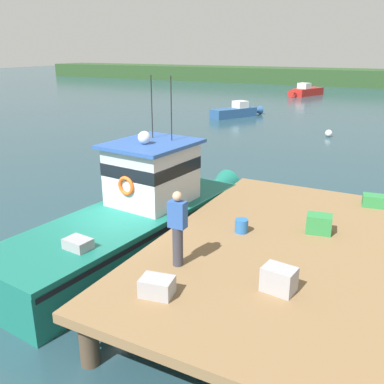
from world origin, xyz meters
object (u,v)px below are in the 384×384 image
crate_stack_near_edge (157,287)px  bait_bucket (242,226)px  deckhand_by_the_boat (178,227)px  crate_single_far (374,201)px  moored_boat_outer_mooring (306,91)px  crate_single_by_cleat (279,279)px  main_fishing_boat (140,214)px  crate_stack_mid_dock (319,224)px  mooring_buoy_spare_mooring (329,133)px  moored_boat_far_right (237,111)px

crate_stack_near_edge → bait_bucket: size_ratio=1.76×
bait_bucket → deckhand_by_the_boat: bearing=-104.6°
crate_single_far → moored_boat_outer_mooring: bearing=106.0°
bait_bucket → deckhand_by_the_boat: size_ratio=0.21×
crate_single_by_cleat → main_fishing_boat: bearing=153.6°
crate_single_far → crate_stack_near_edge: (-3.04, -6.82, 0.00)m
crate_stack_mid_dock → moored_boat_outer_mooring: crate_stack_mid_dock is taller
crate_stack_mid_dock → bait_bucket: size_ratio=1.76×
main_fishing_boat → crate_single_far: size_ratio=16.56×
main_fishing_boat → mooring_buoy_spare_mooring: main_fishing_boat is taller
deckhand_by_the_boat → main_fishing_boat: bearing=137.7°
crate_single_far → deckhand_by_the_boat: size_ratio=0.37×
crate_single_far → deckhand_by_the_boat: (-3.26, -5.65, 0.69)m
mooring_buoy_spare_mooring → crate_single_far: bearing=-75.4°
deckhand_by_the_boat → mooring_buoy_spare_mooring: deckhand_by_the_boat is taller
crate_stack_near_edge → moored_boat_far_right: (-9.64, 27.85, -0.93)m
crate_stack_mid_dock → mooring_buoy_spare_mooring: crate_stack_mid_dock is taller
crate_stack_near_edge → main_fishing_boat: bearing=128.6°
main_fishing_boat → crate_single_far: bearing=29.0°
bait_bucket → crate_single_far: bearing=52.2°
mooring_buoy_spare_mooring → bait_bucket: bearing=-85.7°
moored_boat_outer_mooring → crate_single_far: bearing=-74.0°
main_fishing_boat → crate_stack_near_edge: size_ratio=16.56×
crate_single_by_cleat → deckhand_by_the_boat: (-2.16, -0.01, 0.62)m
crate_single_by_cleat → crate_stack_near_edge: bearing=-148.6°
main_fishing_boat → mooring_buoy_spare_mooring: 19.26m
deckhand_by_the_boat → moored_boat_outer_mooring: bearing=100.2°
bait_bucket → mooring_buoy_spare_mooring: bearing=94.3°
crate_stack_near_edge → moored_boat_far_right: size_ratio=0.12×
deckhand_by_the_boat → crate_single_far: bearing=60.0°
mooring_buoy_spare_mooring → main_fishing_boat: bearing=-95.1°
crate_stack_near_edge → deckhand_by_the_boat: bearing=100.8°
moored_boat_far_right → moored_boat_outer_mooring: bearing=86.6°
crate_stack_mid_dock → moored_boat_far_right: (-11.67, 23.62, -0.99)m
crate_single_far → moored_boat_far_right: bearing=121.1°
crate_single_by_cleat → mooring_buoy_spare_mooring: 21.79m
crate_stack_near_edge → mooring_buoy_spare_mooring: bearing=92.8°
crate_stack_mid_dock → moored_boat_outer_mooring: size_ratio=0.10×
crate_stack_mid_dock → crate_stack_near_edge: size_ratio=1.00×
crate_stack_mid_dock → moored_boat_far_right: crate_stack_mid_dock is taller
crate_stack_near_edge → crate_single_by_cleat: size_ratio=1.00×
main_fishing_boat → moored_boat_far_right: bearing=105.6°
deckhand_by_the_boat → crate_stack_mid_dock: bearing=53.5°
bait_bucket → moored_boat_outer_mooring: size_ratio=0.06×
moored_boat_outer_mooring → moored_boat_far_right: moored_boat_outer_mooring is taller
crate_single_by_cleat → deckhand_by_the_boat: deckhand_by_the_boat is taller
crate_stack_near_edge → crate_single_by_cleat: crate_single_by_cleat is taller
deckhand_by_the_boat → moored_boat_far_right: bearing=109.4°
moored_boat_far_right → mooring_buoy_spare_mooring: 9.94m
deckhand_by_the_boat → moored_boat_far_right: deckhand_by_the_boat is taller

